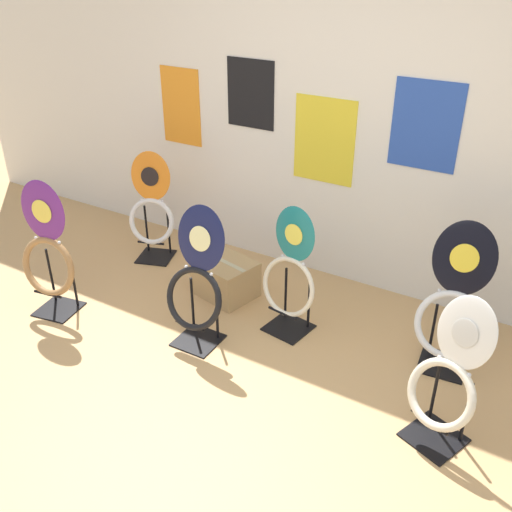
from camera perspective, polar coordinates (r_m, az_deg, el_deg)
The scene contains 9 objects.
ground_plane at distance 3.16m, azimuth -7.15°, elevation -19.17°, with size 14.00×14.00×0.00m, color tan.
wall_back at distance 4.09m, azimuth 10.29°, elevation 13.81°, with size 8.00×0.07×2.60m.
toilet_seat_display_white_plain at distance 3.11m, azimuth 18.63°, elevation -11.67°, with size 0.42×0.39×0.84m.
toilet_seat_display_jazz_black at distance 3.63m, azimuth 19.17°, elevation -4.87°, with size 0.44×0.41×0.92m.
toilet_seat_display_orange_sun at distance 4.70m, azimuth -10.39°, elevation 4.64°, with size 0.41×0.36×0.91m.
toilet_seat_display_navy_moon at distance 3.64m, azimuth -6.00°, elevation -3.05°, with size 0.42×0.29×0.94m.
toilet_seat_display_purple_note at distance 4.16m, azimuth -20.09°, elevation -0.07°, with size 0.45×0.32×0.99m.
toilet_seat_display_teal_sax at distance 3.73m, azimuth 3.45°, elevation -1.96°, with size 0.42×0.32×0.90m.
storage_box at distance 4.26m, azimuth -3.07°, elevation -2.21°, with size 0.48×0.43×0.28m.
Camera 1 is at (1.39, -1.60, 2.34)m, focal length 40.00 mm.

